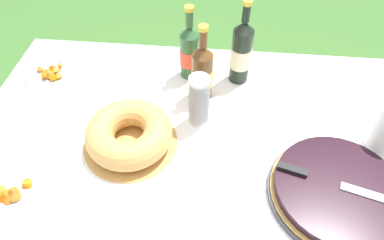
{
  "coord_description": "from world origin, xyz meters",
  "views": [
    {
      "loc": [
        0.06,
        -0.66,
        1.65
      ],
      "look_at": [
        -0.02,
        0.12,
        0.79
      ],
      "focal_mm": 32.0,
      "sensor_mm": 36.0,
      "label": 1
    }
  ],
  "objects_px": {
    "berry_tart": "(337,191)",
    "cider_bottle_amber": "(201,72)",
    "cider_bottle_green": "(190,52)",
    "juice_bottle_red": "(241,52)",
    "cup_stack": "(200,101)",
    "snack_plate_right": "(50,74)",
    "serving_knife": "(330,182)",
    "snack_plate_left": "(7,197)",
    "bundt_cake": "(129,134)"
  },
  "relations": [
    {
      "from": "berry_tart",
      "to": "cider_bottle_amber",
      "type": "relative_size",
      "value": 1.31
    },
    {
      "from": "cider_bottle_green",
      "to": "juice_bottle_red",
      "type": "bearing_deg",
      "value": -2.51
    },
    {
      "from": "cup_stack",
      "to": "snack_plate_right",
      "type": "relative_size",
      "value": 1.03
    },
    {
      "from": "cup_stack",
      "to": "snack_plate_right",
      "type": "distance_m",
      "value": 0.66
    },
    {
      "from": "serving_knife",
      "to": "cider_bottle_amber",
      "type": "distance_m",
      "value": 0.57
    },
    {
      "from": "cup_stack",
      "to": "cider_bottle_amber",
      "type": "relative_size",
      "value": 0.66
    },
    {
      "from": "cider_bottle_amber",
      "to": "snack_plate_left",
      "type": "bearing_deg",
      "value": -136.87
    },
    {
      "from": "cup_stack",
      "to": "cider_bottle_amber",
      "type": "xyz_separation_m",
      "value": [
        -0.01,
        0.14,
        0.01
      ]
    },
    {
      "from": "bundt_cake",
      "to": "snack_plate_left",
      "type": "distance_m",
      "value": 0.4
    },
    {
      "from": "cup_stack",
      "to": "snack_plate_right",
      "type": "xyz_separation_m",
      "value": [
        -0.63,
        0.19,
        -0.09
      ]
    },
    {
      "from": "juice_bottle_red",
      "to": "snack_plate_left",
      "type": "distance_m",
      "value": 0.93
    },
    {
      "from": "cup_stack",
      "to": "snack_plate_left",
      "type": "distance_m",
      "value": 0.67
    },
    {
      "from": "cider_bottle_green",
      "to": "bundt_cake",
      "type": "bearing_deg",
      "value": -112.82
    },
    {
      "from": "cup_stack",
      "to": "snack_plate_left",
      "type": "xyz_separation_m",
      "value": [
        -0.55,
        -0.37,
        -0.09
      ]
    },
    {
      "from": "berry_tart",
      "to": "cider_bottle_amber",
      "type": "height_order",
      "value": "cider_bottle_amber"
    },
    {
      "from": "berry_tart",
      "to": "cider_bottle_amber",
      "type": "distance_m",
      "value": 0.6
    },
    {
      "from": "serving_knife",
      "to": "berry_tart",
      "type": "bearing_deg",
      "value": 0.0
    },
    {
      "from": "cup_stack",
      "to": "snack_plate_right",
      "type": "bearing_deg",
      "value": 163.6
    },
    {
      "from": "cider_bottle_amber",
      "to": "snack_plate_right",
      "type": "distance_m",
      "value": 0.63
    },
    {
      "from": "cider_bottle_green",
      "to": "juice_bottle_red",
      "type": "relative_size",
      "value": 0.89
    },
    {
      "from": "bundt_cake",
      "to": "cup_stack",
      "type": "xyz_separation_m",
      "value": [
        0.23,
        0.13,
        0.05
      ]
    },
    {
      "from": "cup_stack",
      "to": "juice_bottle_red",
      "type": "height_order",
      "value": "juice_bottle_red"
    },
    {
      "from": "bundt_cake",
      "to": "cider_bottle_amber",
      "type": "bearing_deg",
      "value": 50.34
    },
    {
      "from": "cup_stack",
      "to": "snack_plate_left",
      "type": "bearing_deg",
      "value": -145.9
    },
    {
      "from": "cider_bottle_green",
      "to": "cider_bottle_amber",
      "type": "bearing_deg",
      "value": -65.23
    },
    {
      "from": "cup_stack",
      "to": "snack_plate_right",
      "type": "height_order",
      "value": "cup_stack"
    },
    {
      "from": "serving_knife",
      "to": "cider_bottle_amber",
      "type": "relative_size",
      "value": 1.19
    },
    {
      "from": "berry_tart",
      "to": "snack_plate_right",
      "type": "bearing_deg",
      "value": 156.86
    },
    {
      "from": "snack_plate_left",
      "to": "snack_plate_right",
      "type": "relative_size",
      "value": 1.22
    },
    {
      "from": "cider_bottle_amber",
      "to": "juice_bottle_red",
      "type": "bearing_deg",
      "value": 38.47
    },
    {
      "from": "cider_bottle_amber",
      "to": "snack_plate_right",
      "type": "relative_size",
      "value": 1.56
    },
    {
      "from": "berry_tart",
      "to": "snack_plate_left",
      "type": "relative_size",
      "value": 1.69
    },
    {
      "from": "cider_bottle_amber",
      "to": "juice_bottle_red",
      "type": "xyz_separation_m",
      "value": [
        0.14,
        0.11,
        0.02
      ]
    },
    {
      "from": "serving_knife",
      "to": "cider_bottle_green",
      "type": "height_order",
      "value": "cider_bottle_green"
    },
    {
      "from": "cup_stack",
      "to": "juice_bottle_red",
      "type": "xyz_separation_m",
      "value": [
        0.14,
        0.25,
        0.03
      ]
    },
    {
      "from": "berry_tart",
      "to": "snack_plate_right",
      "type": "xyz_separation_m",
      "value": [
        -1.06,
        0.45,
        -0.01
      ]
    },
    {
      "from": "cup_stack",
      "to": "cider_bottle_green",
      "type": "xyz_separation_m",
      "value": [
        -0.06,
        0.26,
        0.01
      ]
    },
    {
      "from": "snack_plate_right",
      "to": "cider_bottle_amber",
      "type": "bearing_deg",
      "value": -4.63
    },
    {
      "from": "snack_plate_left",
      "to": "bundt_cake",
      "type": "bearing_deg",
      "value": 37.01
    },
    {
      "from": "serving_knife",
      "to": "cider_bottle_green",
      "type": "bearing_deg",
      "value": 148.25
    },
    {
      "from": "berry_tart",
      "to": "snack_plate_left",
      "type": "xyz_separation_m",
      "value": [
        -0.98,
        -0.1,
        -0.02
      ]
    },
    {
      "from": "serving_knife",
      "to": "cup_stack",
      "type": "height_order",
      "value": "cup_stack"
    },
    {
      "from": "berry_tart",
      "to": "serving_knife",
      "type": "relative_size",
      "value": 1.1
    },
    {
      "from": "cider_bottle_green",
      "to": "snack_plate_right",
      "type": "bearing_deg",
      "value": -172.84
    },
    {
      "from": "snack_plate_left",
      "to": "cider_bottle_green",
      "type": "bearing_deg",
      "value": 52.39
    },
    {
      "from": "cider_bottle_green",
      "to": "cider_bottle_amber",
      "type": "height_order",
      "value": "cider_bottle_amber"
    },
    {
      "from": "berry_tart",
      "to": "snack_plate_left",
      "type": "distance_m",
      "value": 0.98
    },
    {
      "from": "juice_bottle_red",
      "to": "cup_stack",
      "type": "bearing_deg",
      "value": -118.57
    },
    {
      "from": "snack_plate_right",
      "to": "cider_bottle_green",
      "type": "bearing_deg",
      "value": 7.16
    },
    {
      "from": "juice_bottle_red",
      "to": "cider_bottle_amber",
      "type": "bearing_deg",
      "value": -141.53
    }
  ]
}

